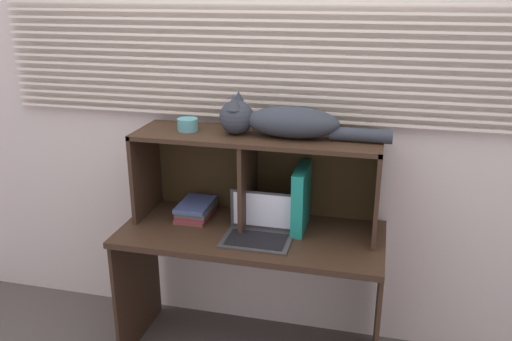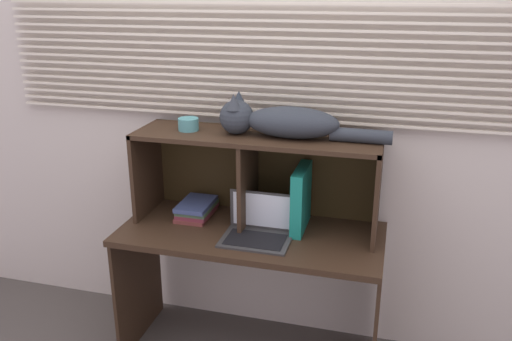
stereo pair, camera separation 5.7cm
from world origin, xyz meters
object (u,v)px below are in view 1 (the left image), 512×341
object	(u,v)px
binder_upright	(301,198)
book_stack	(196,209)
cat	(280,121)
laptop	(259,229)
small_basket	(188,125)

from	to	relation	value
binder_upright	book_stack	distance (m)	0.55
cat	laptop	size ratio (longest dim) A/B	2.50
binder_upright	book_stack	xyz separation A→B (m)	(-0.54, -0.00, -0.12)
binder_upright	small_basket	bearing A→B (deg)	180.00
book_stack	small_basket	size ratio (longest dim) A/B	2.45
cat	small_basket	bearing A→B (deg)	180.00
laptop	cat	bearing A→B (deg)	66.64
cat	laptop	world-z (taller)	cat
laptop	book_stack	distance (m)	0.40
laptop	small_basket	world-z (taller)	small_basket
binder_upright	book_stack	world-z (taller)	binder_upright
cat	small_basket	size ratio (longest dim) A/B	8.07
laptop	book_stack	world-z (taller)	laptop
small_basket	binder_upright	bearing A→B (deg)	0.00
book_stack	binder_upright	bearing A→B (deg)	0.06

